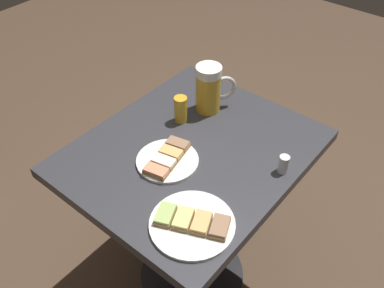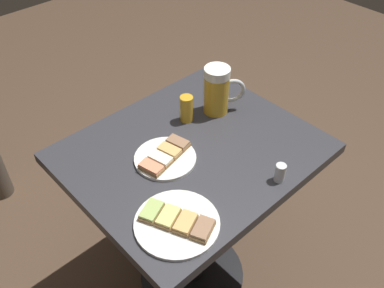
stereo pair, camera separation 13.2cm
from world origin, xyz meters
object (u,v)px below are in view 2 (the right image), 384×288
at_px(plate_far, 177,222).
at_px(salt_shaker, 280,173).
at_px(plate_near, 165,157).
at_px(beer_glass_small, 187,109).
at_px(beer_mug, 218,90).

xyz_separation_m(plate_far, salt_shaker, (-0.08, -0.33, 0.02)).
bearing_deg(plate_far, salt_shaker, -104.02).
distance_m(plate_far, salt_shaker, 0.34).
relative_size(plate_far, salt_shaker, 3.86).
xyz_separation_m(plate_near, beer_glass_small, (0.10, -0.18, 0.04)).
xyz_separation_m(plate_near, salt_shaker, (-0.29, -0.19, 0.02)).
relative_size(plate_far, beer_mug, 1.33).
xyz_separation_m(plate_near, beer_mug, (0.07, -0.29, 0.07)).
relative_size(beer_mug, beer_glass_small, 1.82).
bearing_deg(beer_glass_small, plate_far, 134.35).
bearing_deg(plate_near, salt_shaker, -147.19).
bearing_deg(plate_far, plate_near, -33.11).
xyz_separation_m(beer_glass_small, salt_shaker, (-0.39, -0.01, -0.02)).
height_order(plate_near, beer_glass_small, beer_glass_small).
bearing_deg(beer_mug, plate_far, 122.75).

